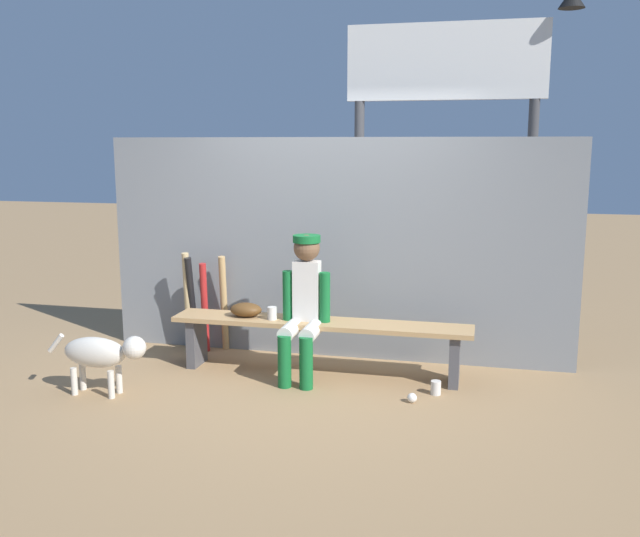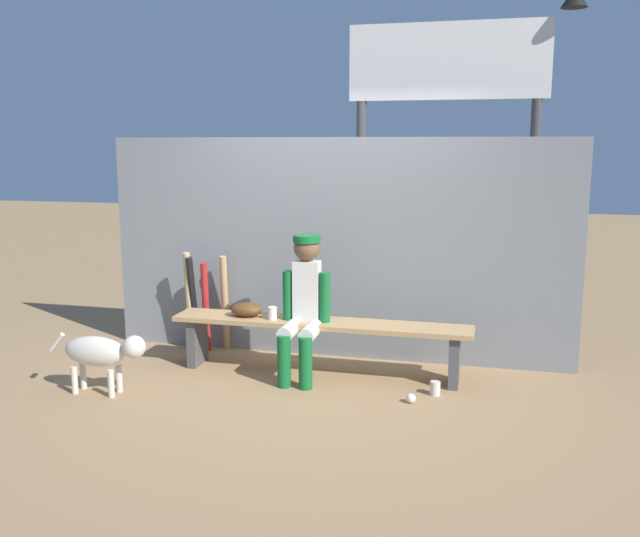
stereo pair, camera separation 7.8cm
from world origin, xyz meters
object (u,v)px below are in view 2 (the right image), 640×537
at_px(scoreboard, 454,103).
at_px(cup_on_ground, 435,388).
at_px(player_seated, 303,302).
at_px(baseball_glove, 246,309).
at_px(cup_on_bench, 272,313).
at_px(bat_aluminum_black, 193,303).
at_px(dog, 102,352).
at_px(bat_wood_natural, 189,302).
at_px(baseball, 411,398).
at_px(bat_wood_tan, 225,303).
at_px(bat_aluminum_red, 206,307).
at_px(dugout_bench, 320,332).

bearing_deg(scoreboard, cup_on_ground, -88.78).
bearing_deg(player_seated, cup_on_ground, -8.25).
distance_m(baseball_glove, cup_on_bench, 0.26).
xyz_separation_m(bat_aluminum_black, dog, (-0.22, -1.25, -0.12)).
distance_m(bat_wood_natural, dog, 1.26).
bearing_deg(baseball, bat_aluminum_black, 158.25).
bearing_deg(cup_on_ground, scoreboard, 91.22).
bearing_deg(bat_wood_natural, bat_wood_tan, 14.19).
bearing_deg(player_seated, bat_aluminum_black, 158.17).
bearing_deg(bat_aluminum_red, dugout_bench, -16.81).
height_order(baseball_glove, bat_aluminum_black, bat_aluminum_black).
bearing_deg(dugout_bench, bat_wood_tan, 156.66).
xyz_separation_m(dugout_bench, baseball_glove, (-0.66, 0.00, 0.16)).
bearing_deg(bat_wood_tan, baseball, -26.54).
relative_size(bat_aluminum_black, baseball, 12.42).
bearing_deg(bat_wood_tan, scoreboard, 28.22).
xyz_separation_m(bat_aluminum_black, baseball, (2.16, -0.86, -0.42)).
height_order(bat_aluminum_black, bat_wood_natural, bat_wood_natural).
distance_m(cup_on_bench, scoreboard, 2.76).
distance_m(dugout_bench, scoreboard, 2.66).
relative_size(baseball_glove, bat_wood_tan, 0.30).
xyz_separation_m(bat_aluminum_black, cup_on_bench, (0.92, -0.42, 0.06)).
xyz_separation_m(cup_on_ground, cup_on_bench, (-1.41, 0.22, 0.47)).
bearing_deg(baseball, cup_on_ground, 52.75).
bearing_deg(scoreboard, baseball_glove, -136.85).
relative_size(bat_wood_tan, dog, 1.09).
bearing_deg(baseball, bat_aluminum_red, 157.31).
xyz_separation_m(bat_aluminum_black, scoreboard, (2.29, 1.14, 1.87)).
relative_size(bat_wood_tan, cup_on_bench, 8.37).
bearing_deg(bat_wood_natural, scoreboard, 26.42).
bearing_deg(dugout_bench, bat_wood_natural, 165.03).
bearing_deg(cup_on_bench, bat_wood_tan, 141.67).
bearing_deg(baseball_glove, baseball, -18.08).
xyz_separation_m(bat_wood_tan, bat_aluminum_black, (-0.29, -0.07, -0.00)).
distance_m(bat_wood_tan, dog, 1.42).
relative_size(baseball_glove, baseball, 3.78).
height_order(dugout_bench, bat_aluminum_red, bat_aluminum_red).
height_order(baseball_glove, bat_wood_tan, bat_wood_tan).
height_order(bat_wood_tan, bat_aluminum_red, bat_wood_tan).
bearing_deg(dog, bat_aluminum_red, 74.24).
distance_m(bat_aluminum_black, cup_on_ground, 2.45).
distance_m(dugout_bench, player_seated, 0.33).
distance_m(baseball_glove, bat_aluminum_red, 0.65).
relative_size(baseball, cup_on_ground, 0.67).
height_order(dugout_bench, player_seated, player_seated).
relative_size(cup_on_ground, dog, 0.13).
xyz_separation_m(dugout_bench, bat_wood_tan, (-1.04, 0.45, 0.09)).
bearing_deg(cup_on_bench, player_seated, -11.73).
xyz_separation_m(baseball, dog, (-2.38, -0.38, 0.30)).
xyz_separation_m(cup_on_ground, dog, (-2.54, -0.60, 0.28)).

